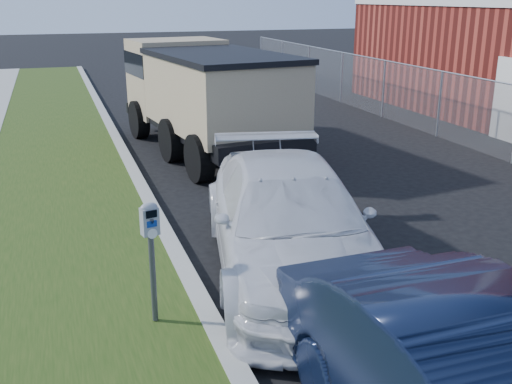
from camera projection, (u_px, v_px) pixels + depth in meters
name	position (u px, v px, depth m)	size (l,w,h in m)	color
ground	(370.00, 268.00, 8.67)	(120.00, 120.00, 0.00)	black
chainlink_fence	(441.00, 91.00, 16.40)	(0.06, 30.06, 30.00)	slate
parking_meter	(151.00, 237.00, 6.69)	(0.22, 0.17, 1.46)	#3F4247
white_wagon	(286.00, 220.00, 8.39)	(2.14, 5.25, 1.52)	silver
dump_truck	(204.00, 91.00, 15.03)	(3.39, 6.94, 2.62)	black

